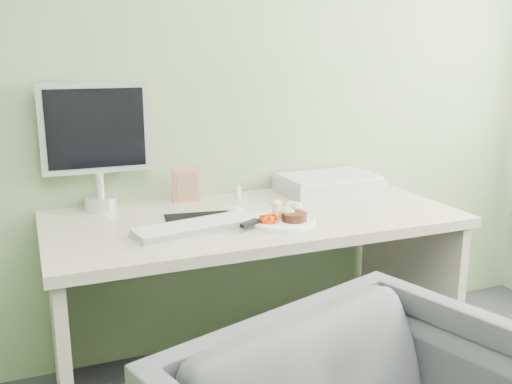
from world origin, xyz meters
name	(u,v)px	position (x,y,z in m)	size (l,w,h in m)	color
wall_back	(221,53)	(0.00, 2.00, 1.35)	(3.50, 3.50, 0.00)	gray
desk	(254,258)	(0.00, 1.62, 0.55)	(1.60, 0.75, 0.73)	beige
plate	(283,221)	(0.05, 1.48, 0.74)	(0.25, 0.25, 0.01)	white
steak	(294,217)	(0.09, 1.45, 0.76)	(0.09, 0.09, 0.03)	black
potato_pile	(285,207)	(0.09, 1.54, 0.77)	(0.11, 0.08, 0.06)	tan
carrot_heap	(270,217)	(0.00, 1.46, 0.76)	(0.06, 0.06, 0.04)	#F73A05
steak_knife	(256,221)	(-0.06, 1.46, 0.76)	(0.21, 0.14, 0.02)	silver
mousepad	(199,220)	(-0.23, 1.62, 0.73)	(0.25, 0.22, 0.00)	black
keyboard	(198,226)	(-0.26, 1.51, 0.75)	(0.46, 0.14, 0.02)	white
computer_mouse	(237,211)	(-0.07, 1.63, 0.75)	(0.06, 0.11, 0.04)	white
photo_frame	(186,185)	(-0.20, 1.91, 0.81)	(0.12, 0.01, 0.15)	#9A6B47
eyedrop_bottle	(238,192)	(0.03, 1.88, 0.76)	(0.02, 0.02, 0.07)	white
scanner	(329,185)	(0.45, 1.84, 0.76)	(0.44, 0.29, 0.07)	silver
monitor	(96,139)	(-0.55, 1.94, 1.02)	(0.43, 0.13, 0.51)	silver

